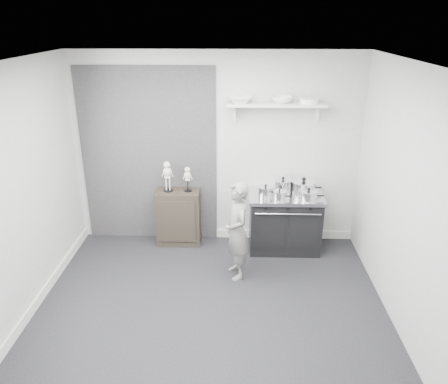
{
  "coord_description": "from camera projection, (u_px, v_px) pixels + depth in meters",
  "views": [
    {
      "loc": [
        0.28,
        -4.06,
        3.1
      ],
      "look_at": [
        0.13,
        0.95,
        1.07
      ],
      "focal_mm": 35.0,
      "sensor_mm": 36.0,
      "label": 1
    }
  ],
  "objects": [
    {
      "name": "bowl_large",
      "position": [
        240.0,
        100.0,
        5.69
      ],
      "size": [
        0.31,
        0.31,
        0.08
      ],
      "primitive_type": "imported",
      "color": "white",
      "rests_on": "wall_shelf"
    },
    {
      "name": "wall_shelf",
      "position": [
        276.0,
        105.0,
        5.71
      ],
      "size": [
        1.3,
        0.26,
        0.24
      ],
      "color": "silver",
      "rests_on": "room_shell"
    },
    {
      "name": "plate_stack",
      "position": [
        309.0,
        101.0,
        5.67
      ],
      "size": [
        0.25,
        0.25,
        0.06
      ],
      "primitive_type": "cylinder",
      "color": "white",
      "rests_on": "wall_shelf"
    },
    {
      "name": "skeleton_torso",
      "position": [
        188.0,
        177.0,
        6.06
      ],
      "size": [
        0.11,
        0.07,
        0.41
      ],
      "primitive_type": null,
      "color": "beige",
      "rests_on": "side_cabinet"
    },
    {
      "name": "pot_front_center",
      "position": [
        279.0,
        195.0,
        5.78
      ],
      "size": [
        0.25,
        0.16,
        0.15
      ],
      "color": "silver",
      "rests_on": "stove"
    },
    {
      "name": "side_cabinet",
      "position": [
        179.0,
        217.0,
        6.29
      ],
      "size": [
        0.62,
        0.36,
        0.81
      ],
      "primitive_type": "cube",
      "color": "black",
      "rests_on": "ground"
    },
    {
      "name": "stove",
      "position": [
        285.0,
        222.0,
        6.12
      ],
      "size": [
        1.02,
        0.64,
        0.82
      ],
      "color": "black",
      "rests_on": "ground"
    },
    {
      "name": "ground",
      "position": [
        210.0,
        311.0,
        4.93
      ],
      "size": [
        4.0,
        4.0,
        0.0
      ],
      "primitive_type": "plane",
      "color": "black",
      "rests_on": "ground"
    },
    {
      "name": "pot_front_left",
      "position": [
        266.0,
        192.0,
        5.88
      ],
      "size": [
        0.29,
        0.2,
        0.18
      ],
      "color": "silver",
      "rests_on": "stove"
    },
    {
      "name": "room_shell",
      "position": [
        200.0,
        169.0,
        4.46
      ],
      "size": [
        4.02,
        3.62,
        2.71
      ],
      "color": "silver",
      "rests_on": "ground"
    },
    {
      "name": "pot_front_right",
      "position": [
        308.0,
        195.0,
        5.79
      ],
      "size": [
        0.33,
        0.25,
        0.17
      ],
      "color": "silver",
      "rests_on": "stove"
    },
    {
      "name": "bowl_small",
      "position": [
        282.0,
        100.0,
        5.68
      ],
      "size": [
        0.26,
        0.26,
        0.08
      ],
      "primitive_type": "imported",
      "color": "white",
      "rests_on": "wall_shelf"
    },
    {
      "name": "pot_back_left",
      "position": [
        283.0,
        186.0,
        6.04
      ],
      "size": [
        0.33,
        0.25,
        0.22
      ],
      "color": "silver",
      "rests_on": "stove"
    },
    {
      "name": "pot_back_right",
      "position": [
        303.0,
        187.0,
        6.01
      ],
      "size": [
        0.42,
        0.34,
        0.23
      ],
      "color": "silver",
      "rests_on": "stove"
    },
    {
      "name": "skeleton_full",
      "position": [
        167.0,
        174.0,
        6.05
      ],
      "size": [
        0.14,
        0.09,
        0.5
      ],
      "primitive_type": null,
      "color": "beige",
      "rests_on": "side_cabinet"
    },
    {
      "name": "child",
      "position": [
        237.0,
        231.0,
        5.38
      ],
      "size": [
        0.42,
        0.53,
        1.27
      ],
      "primitive_type": "imported",
      "rotation": [
        0.0,
        0.0,
        -1.28
      ],
      "color": "slate",
      "rests_on": "ground"
    }
  ]
}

